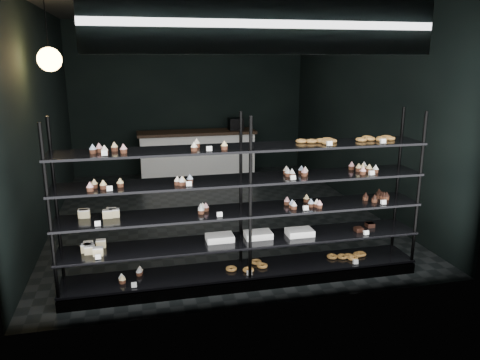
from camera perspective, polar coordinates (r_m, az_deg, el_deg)
The scene contains 5 objects.
room at distance 7.33m, azimuth -3.23°, elevation 7.85°, with size 5.01×6.01×3.20m.
display_shelf at distance 5.19m, azimuth 0.34°, elevation -6.08°, with size 4.00×0.50×1.91m.
signage at distance 4.43m, azimuth 3.44°, elevation 18.27°, with size 3.30×0.05×0.50m.
pendant_lamp at distance 6.31m, azimuth -22.21°, elevation 13.47°, with size 0.29×0.29×0.87m.
service_counter at distance 9.96m, azimuth -5.16°, elevation 3.25°, with size 2.46×0.65×1.23m.
Camera 1 is at (-1.24, -7.17, 2.47)m, focal length 35.00 mm.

